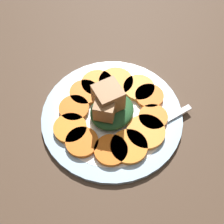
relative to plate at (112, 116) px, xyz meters
The scene contains 16 objects.
table_slab 1.52cm from the plate, ahead, with size 120.00×120.00×2.00cm, color #4C3828.
plate is the anchor object (origin of this frame).
carrot_slice_0 8.43cm from the plate, 19.73° to the right, with size 5.64×5.64×0.90cm, color orange.
carrot_slice_1 8.15cm from the plate, ahead, with size 6.25×6.25×0.90cm, color #F9953A.
carrot_slice_2 7.68cm from the plate, 35.72° to the left, with size 6.97×6.97×0.90cm, color orange.
carrot_slice_3 7.83cm from the plate, 64.23° to the left, with size 6.45×6.45×0.90cm, color orange.
carrot_slice_4 7.42cm from the plate, 93.52° to the left, with size 5.91×5.91×0.90cm, color orange.
carrot_slice_5 7.46cm from the plate, 122.91° to the left, with size 5.80×5.80×0.90cm, color orange.
carrot_slice_6 8.43cm from the plate, 154.28° to the left, with size 6.20×6.20×0.90cm, color orange.
carrot_slice_7 8.18cm from the plate, behind, with size 5.97×5.97×0.90cm, color orange.
carrot_slice_8 7.72cm from the plate, 139.73° to the right, with size 6.04×6.04×0.90cm, color orange.
carrot_slice_9 7.65cm from the plate, 114.79° to the right, with size 6.71×6.71×0.90cm, color orange.
carrot_slice_10 7.44cm from the plate, 80.70° to the right, with size 7.13×7.13×0.90cm, color orange.
carrot_slice_11 7.88cm from the plate, 54.54° to the right, with size 5.53×5.53×0.90cm, color orange.
center_pile 3.82cm from the plate, 123.78° to the left, with size 8.74×7.86×7.35cm.
fork 7.34cm from the plate, 78.35° to the right, with size 19.32×7.30×0.40cm.
Camera 1 is at (-23.22, -20.76, 53.99)cm, focal length 50.00 mm.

